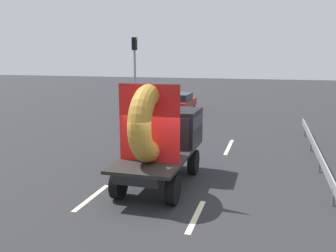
{
  "coord_description": "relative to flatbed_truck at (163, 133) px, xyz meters",
  "views": [
    {
      "loc": [
        3.06,
        -10.01,
        4.26
      ],
      "look_at": [
        -0.37,
        1.98,
        1.82
      ],
      "focal_mm": 38.34,
      "sensor_mm": 36.0,
      "label": 1
    }
  ],
  "objects": [
    {
      "name": "flatbed_truck",
      "position": [
        0.0,
        0.0,
        0.0
      ],
      "size": [
        2.02,
        4.66,
        3.46
      ],
      "color": "black",
      "rests_on": "ground_plane"
    },
    {
      "name": "traffic_light",
      "position": [
        -6.21,
        13.56,
        1.97
      ],
      "size": [
        0.42,
        0.36,
        5.59
      ],
      "color": "gray",
      "rests_on": "ground_plane"
    },
    {
      "name": "lane_dash_right_far",
      "position": [
        1.67,
        5.41,
        -1.69
      ],
      "size": [
        0.16,
        2.96,
        0.01
      ],
      "primitive_type": "cube",
      "rotation": [
        0.0,
        0.0,
        1.57
      ],
      "color": "beige",
      "rests_on": "ground_plane"
    },
    {
      "name": "ground_plane",
      "position": [
        0.37,
        -1.32,
        -1.69
      ],
      "size": [
        120.0,
        120.0,
        0.0
      ],
      "primitive_type": "plane",
      "color": "#28282B"
    },
    {
      "name": "distant_sedan",
      "position": [
        -3.34,
        15.59,
        -0.93
      ],
      "size": [
        1.87,
        4.35,
        1.42
      ],
      "color": "black",
      "rests_on": "ground_plane"
    },
    {
      "name": "guardrail",
      "position": [
        5.34,
        4.08,
        -1.16
      ],
      "size": [
        0.1,
        12.65,
        0.71
      ],
      "color": "gray",
      "rests_on": "ground_plane"
    },
    {
      "name": "lane_dash_right_near",
      "position": [
        1.67,
        -2.43,
        -1.69
      ],
      "size": [
        0.16,
        2.11,
        0.01
      ],
      "primitive_type": "cube",
      "rotation": [
        0.0,
        0.0,
        1.57
      ],
      "color": "beige",
      "rests_on": "ground_plane"
    },
    {
      "name": "lane_dash_left_far",
      "position": [
        -1.67,
        5.85,
        -1.69
      ],
      "size": [
        0.16,
        2.39,
        0.01
      ],
      "primitive_type": "cube",
      "rotation": [
        0.0,
        0.0,
        1.57
      ],
      "color": "beige",
      "rests_on": "ground_plane"
    },
    {
      "name": "lane_dash_left_near",
      "position": [
        -1.67,
        -2.02,
        -1.69
      ],
      "size": [
        0.16,
        2.17,
        0.01
      ],
      "primitive_type": "cube",
      "rotation": [
        0.0,
        0.0,
        1.57
      ],
      "color": "beige",
      "rests_on": "ground_plane"
    }
  ]
}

